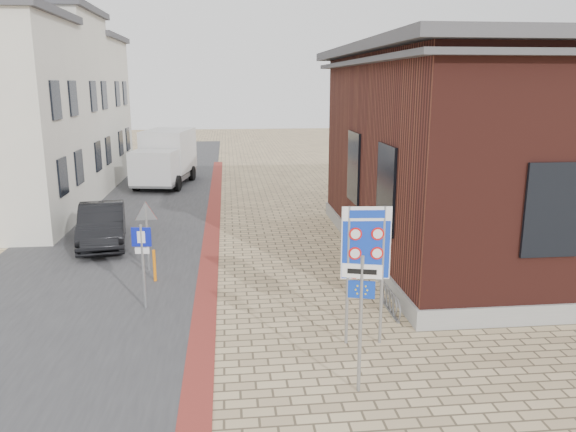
{
  "coord_description": "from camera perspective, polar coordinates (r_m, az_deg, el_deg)",
  "views": [
    {
      "loc": [
        -1.33,
        -10.71,
        5.62
      ],
      "look_at": [
        0.22,
        3.57,
        2.2
      ],
      "focal_mm": 35.0,
      "sensor_mm": 36.0,
      "label": 1
    }
  ],
  "objects": [
    {
      "name": "ground",
      "position": [
        12.16,
        0.82,
        -14.12
      ],
      "size": [
        120.0,
        120.0,
        0.0
      ],
      "primitive_type": "plane",
      "color": "tan",
      "rests_on": "ground"
    },
    {
      "name": "road_strip",
      "position": [
        26.64,
        -15.05,
        0.78
      ],
      "size": [
        7.0,
        60.0,
        0.02
      ],
      "primitive_type": "cube",
      "color": "#38383A",
      "rests_on": "ground"
    },
    {
      "name": "curb_strip",
      "position": [
        21.46,
        -7.77,
        -1.87
      ],
      "size": [
        0.6,
        40.0,
        0.02
      ],
      "primitive_type": "cube",
      "color": "maroon",
      "rests_on": "ground"
    },
    {
      "name": "brick_building",
      "position": [
        20.6,
        24.08,
        6.3
      ],
      "size": [
        13.0,
        13.0,
        6.8
      ],
      "color": "gray",
      "rests_on": "ground"
    },
    {
      "name": "townhouse_mid",
      "position": [
        30.31,
        -25.2,
        10.16
      ],
      "size": [
        7.4,
        6.4,
        9.1
      ],
      "color": "silver",
      "rests_on": "ground"
    },
    {
      "name": "townhouse_far",
      "position": [
        36.05,
        -22.09,
        10.13
      ],
      "size": [
        7.4,
        6.4,
        8.3
      ],
      "color": "silver",
      "rests_on": "ground"
    },
    {
      "name": "bike_rack",
      "position": [
        14.53,
        10.28,
        -8.47
      ],
      "size": [
        0.08,
        1.8,
        0.6
      ],
      "color": "slate",
      "rests_on": "ground"
    },
    {
      "name": "sedan",
      "position": [
        20.92,
        -18.37,
        -0.84
      ],
      "size": [
        2.22,
        4.56,
        1.44
      ],
      "primitive_type": "imported",
      "rotation": [
        0.0,
        0.0,
        0.16
      ],
      "color": "black",
      "rests_on": "ground"
    },
    {
      "name": "box_truck",
      "position": [
        32.21,
        -12.35,
        5.85
      ],
      "size": [
        3.22,
        6.08,
        3.02
      ],
      "rotation": [
        0.0,
        0.0,
        -0.17
      ],
      "color": "slate",
      "rests_on": "ground"
    },
    {
      "name": "border_sign",
      "position": [
        12.05,
        7.92,
        -3.02
      ],
      "size": [
        1.06,
        0.14,
        3.1
      ],
      "rotation": [
        0.0,
        0.0,
        -0.08
      ],
      "color": "gray",
      "rests_on": "ground"
    },
    {
      "name": "essen_sign",
      "position": [
        10.3,
        7.44,
        -8.68
      ],
      "size": [
        0.7,
        0.23,
        2.64
      ],
      "rotation": [
        0.0,
        0.0,
        -0.27
      ],
      "color": "gray",
      "rests_on": "ground"
    },
    {
      "name": "parking_sign",
      "position": [
        14.47,
        -14.58,
        -3.66
      ],
      "size": [
        0.49,
        0.1,
        2.21
      ],
      "rotation": [
        0.0,
        0.0,
        -0.11
      ],
      "color": "gray",
      "rests_on": "ground"
    },
    {
      "name": "yield_sign",
      "position": [
        17.36,
        -14.19,
        -0.4
      ],
      "size": [
        0.76,
        0.12,
        2.13
      ],
      "rotation": [
        0.0,
        0.0,
        0.08
      ],
      "color": "gray",
      "rests_on": "ground"
    },
    {
      "name": "bollard",
      "position": [
        16.67,
        -13.41,
        -4.95
      ],
      "size": [
        0.11,
        0.11,
        0.96
      ],
      "primitive_type": "cylinder",
      "rotation": [
        0.0,
        0.0,
        0.32
      ],
      "color": "orange",
      "rests_on": "ground"
    }
  ]
}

